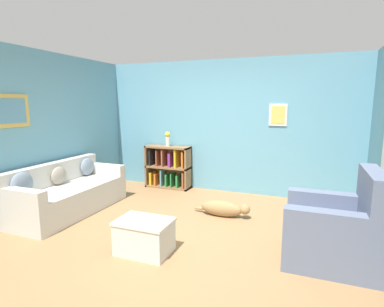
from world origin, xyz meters
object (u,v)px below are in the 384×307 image
Objects in this scene: dog at (224,208)px; vase at (168,138)px; coffee_table at (144,235)px; couch at (68,194)px; recliner_chair at (336,230)px; bookshelf at (169,168)px.

vase reaches higher than dog.
coffee_table is 0.69× the size of dog.
dog is at bearing 16.47° from couch.
recliner_chair is at bearing -29.92° from dog.
couch is 1.83× the size of recliner_chair.
recliner_chair is at bearing -34.23° from bookshelf.
couch is at bearing -115.44° from bookshelf.
recliner_chair is (3.95, -0.16, 0.07)m from couch.
couch is 6.46× the size of vase.
recliner_chair is 1.66× the size of coffee_table.
vase is (-1.53, 1.18, 0.93)m from dog.
coffee_table is (-2.08, -0.60, -0.15)m from recliner_chair.
coffee_table is (0.96, -2.67, -0.21)m from bookshelf.
dog is 3.09× the size of vase.
couch is at bearing 177.75° from recliner_chair.
recliner_chair is (3.04, -2.07, -0.05)m from bookshelf.
dog is (-1.52, 0.87, -0.25)m from recliner_chair.
bookshelf reaches higher than couch.
bookshelf is 0.89× the size of recliner_chair.
vase is at bearing 64.55° from couch.
couch is 2.09× the size of dog.
dog is (1.52, -1.19, -0.30)m from bookshelf.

